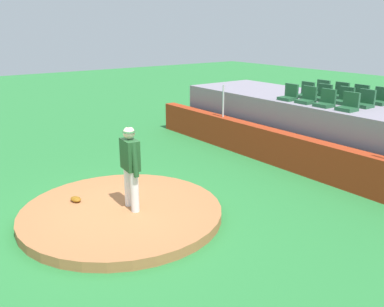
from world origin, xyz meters
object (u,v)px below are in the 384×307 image
fielding_glove (76,199)px  stadium_chair_3 (349,105)px  stadium_chair_5 (323,95)px  stadium_chair_7 (365,102)px  stadium_chair_1 (307,98)px  stadium_chair_4 (306,93)px  stadium_chair_9 (340,93)px  baseball (130,194)px  stadium_chair_2 (326,101)px  stadium_chair_8 (321,91)px  stadium_chair_10 (359,96)px  stadium_chair_6 (344,99)px  pitcher (130,161)px  stadium_chair_11 (380,99)px  stadium_chair_0 (289,95)px

fielding_glove → stadium_chair_3: size_ratio=0.60×
stadium_chair_5 → stadium_chair_7: bearing=-178.8°
stadium_chair_5 → stadium_chair_7: same height
stadium_chair_1 → stadium_chair_4: (-0.69, 0.78, 0.00)m
fielding_glove → stadium_chair_9: bearing=78.7°
stadium_chair_4 → stadium_chair_3: bearing=159.4°
baseball → stadium_chair_2: size_ratio=0.15×
stadium_chair_8 → stadium_chair_10: (1.41, -0.00, 0.00)m
baseball → stadium_chair_9: size_ratio=0.15×
stadium_chair_3 → stadium_chair_7: 0.82m
stadium_chair_4 → stadium_chair_10: size_ratio=1.00×
baseball → stadium_chair_10: (0.89, 7.57, 1.69)m
stadium_chair_1 → stadium_chair_8: (-0.68, 1.58, 0.00)m
baseball → stadium_chair_3: size_ratio=0.15×
stadium_chair_2 → stadium_chair_3: bearing=-179.1°
stadium_chair_6 → stadium_chair_10: bearing=-89.3°
stadium_chair_6 → stadium_chair_3: bearing=130.3°
stadium_chair_2 → stadium_chair_9: same height
stadium_chair_2 → stadium_chair_10: 1.60m
stadium_chair_4 → stadium_chair_7: size_ratio=1.00×
stadium_chair_2 → stadium_chair_3: 0.74m
stadium_chair_4 → stadium_chair_8: 0.80m
pitcher → fielding_glove: pitcher is taller
stadium_chair_11 → stadium_chair_4: bearing=21.0°
stadium_chair_0 → stadium_chair_7: (2.08, 0.83, 0.00)m
baseball → stadium_chair_11: stadium_chair_11 is taller
stadium_chair_5 → stadium_chair_10: same height
stadium_chair_5 → stadium_chair_7: 1.41m
stadium_chair_4 → stadium_chair_6: bearing=-179.6°
stadium_chair_5 → stadium_chair_11: bearing=-150.5°
pitcher → stadium_chair_0: size_ratio=3.69×
stadium_chair_0 → stadium_chair_5: same height
stadium_chair_7 → stadium_chair_4: bearing=0.7°
stadium_chair_7 → stadium_chair_10: size_ratio=1.00×
baseball → stadium_chair_4: size_ratio=0.15×
pitcher → stadium_chair_10: 7.89m
stadium_chair_4 → stadium_chair_2: bearing=149.6°
pitcher → stadium_chair_7: 7.17m
pitcher → stadium_chair_10: size_ratio=3.69×
stadium_chair_9 → fielding_glove: bearing=86.0°
stadium_chair_2 → stadium_chair_5: (-0.71, 0.80, 0.00)m
stadium_chair_1 → stadium_chair_4: same height
stadium_chair_5 → fielding_glove: bearing=85.9°
fielding_glove → stadium_chair_2: stadium_chair_2 is taller
stadium_chair_3 → stadium_chair_4: same height
pitcher → stadium_chair_8: bearing=105.0°
stadium_chair_6 → stadium_chair_0: bearing=29.6°
fielding_glove → stadium_chair_10: (1.31, 8.71, 1.67)m
stadium_chair_0 → stadium_chair_5: bearing=-129.9°
pitcher → stadium_chair_7: bearing=89.3°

